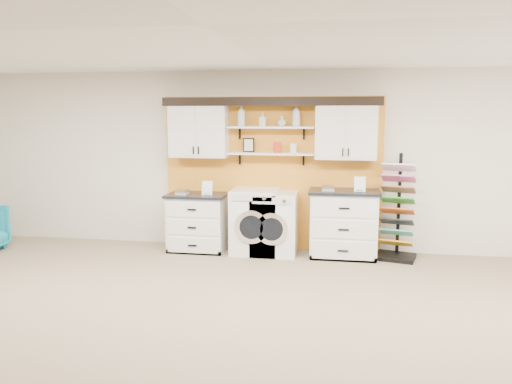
% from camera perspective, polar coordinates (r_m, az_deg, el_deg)
% --- Properties ---
extents(floor, '(10.00, 10.00, 0.00)m').
position_cam_1_polar(floor, '(4.46, -5.39, -19.77)').
color(floor, '#7E6A55').
rests_on(floor, ground).
extents(ceiling, '(10.00, 10.00, 0.00)m').
position_cam_1_polar(ceiling, '(3.96, -6.02, 18.49)').
color(ceiling, white).
rests_on(ceiling, wall_back).
extents(wall_back, '(10.00, 0.00, 10.00)m').
position_cam_1_polar(wall_back, '(7.88, 1.86, 3.58)').
color(wall_back, beige).
rests_on(wall_back, floor).
extents(accent_panel, '(3.40, 0.07, 2.40)m').
position_cam_1_polar(accent_panel, '(7.86, 1.82, 2.11)').
color(accent_panel, orange).
rests_on(accent_panel, wall_back).
extents(upper_cabinet_left, '(0.90, 0.35, 0.84)m').
position_cam_1_polar(upper_cabinet_left, '(7.87, -6.56, 7.03)').
color(upper_cabinet_left, white).
rests_on(upper_cabinet_left, wall_back).
extents(upper_cabinet_right, '(0.90, 0.35, 0.84)m').
position_cam_1_polar(upper_cabinet_right, '(7.57, 10.24, 6.87)').
color(upper_cabinet_right, white).
rests_on(upper_cabinet_right, wall_back).
extents(shelf_lower, '(1.32, 0.28, 0.03)m').
position_cam_1_polar(shelf_lower, '(7.67, 1.67, 4.41)').
color(shelf_lower, white).
rests_on(shelf_lower, wall_back).
extents(shelf_upper, '(1.32, 0.28, 0.03)m').
position_cam_1_polar(shelf_upper, '(7.65, 1.69, 7.40)').
color(shelf_upper, white).
rests_on(shelf_upper, wall_back).
extents(crown_molding, '(3.30, 0.41, 0.13)m').
position_cam_1_polar(crown_molding, '(7.66, 1.71, 10.38)').
color(crown_molding, black).
rests_on(crown_molding, wall_back).
extents(picture_frame, '(0.18, 0.02, 0.22)m').
position_cam_1_polar(picture_frame, '(7.76, -0.85, 5.39)').
color(picture_frame, black).
rests_on(picture_frame, shelf_lower).
extents(canister_red, '(0.11, 0.11, 0.16)m').
position_cam_1_polar(canister_red, '(7.65, 2.42, 5.11)').
color(canister_red, red).
rests_on(canister_red, shelf_lower).
extents(canister_cream, '(0.10, 0.10, 0.14)m').
position_cam_1_polar(canister_cream, '(7.62, 4.29, 5.00)').
color(canister_cream, silver).
rests_on(canister_cream, shelf_lower).
extents(base_cabinet_left, '(0.92, 0.66, 0.90)m').
position_cam_1_polar(base_cabinet_left, '(7.90, -6.68, -3.42)').
color(base_cabinet_left, white).
rests_on(base_cabinet_left, floor).
extents(base_cabinet_right, '(1.04, 0.66, 1.01)m').
position_cam_1_polar(base_cabinet_right, '(7.59, 9.97, -3.59)').
color(base_cabinet_right, white).
rests_on(base_cabinet_right, floor).
extents(washer, '(0.71, 0.71, 0.99)m').
position_cam_1_polar(washer, '(7.69, -0.10, -3.36)').
color(washer, white).
rests_on(washer, floor).
extents(dryer, '(0.68, 0.71, 0.95)m').
position_cam_1_polar(dryer, '(7.65, 2.13, -3.58)').
color(dryer, white).
rests_on(dryer, floor).
extents(sample_rack, '(0.67, 0.60, 1.56)m').
position_cam_1_polar(sample_rack, '(7.68, 15.78, -3.65)').
color(sample_rack, black).
rests_on(sample_rack, floor).
extents(soap_bottle_a, '(0.18, 0.18, 0.33)m').
position_cam_1_polar(soap_bottle_a, '(7.72, -1.67, 8.74)').
color(soap_bottle_a, silver).
rests_on(soap_bottle_a, shelf_upper).
extents(soap_bottle_b, '(0.10, 0.10, 0.21)m').
position_cam_1_polar(soap_bottle_b, '(7.66, 0.77, 8.29)').
color(soap_bottle_b, silver).
rests_on(soap_bottle_b, shelf_upper).
extents(soap_bottle_c, '(0.15, 0.15, 0.16)m').
position_cam_1_polar(soap_bottle_c, '(7.62, 2.98, 8.09)').
color(soap_bottle_c, silver).
rests_on(soap_bottle_c, shelf_upper).
extents(soap_bottle_d, '(0.13, 0.13, 0.33)m').
position_cam_1_polar(soap_bottle_d, '(7.60, 4.63, 8.73)').
color(soap_bottle_d, silver).
rests_on(soap_bottle_d, shelf_upper).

